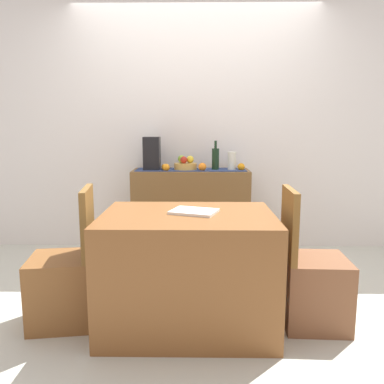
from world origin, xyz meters
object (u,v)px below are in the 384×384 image
object	(u,v)px
chair_near_window	(65,284)
chair_by_corner	(312,285)
sideboard_console	(191,212)
wine_bottle	(215,159)
ceramic_vase	(232,161)
fruit_bowl	(185,166)
open_book	(194,212)
coffee_maker	(152,153)
dining_table	(188,269)

from	to	relation	value
chair_near_window	chair_by_corner	bearing A→B (deg)	-0.06
sideboard_console	wine_bottle	distance (m)	0.59
ceramic_vase	fruit_bowl	bearing A→B (deg)	180.00
chair_near_window	wine_bottle	bearing A→B (deg)	54.77
wine_bottle	open_book	world-z (taller)	wine_bottle
fruit_bowl	coffee_maker	distance (m)	0.36
ceramic_vase	chair_by_corner	size ratio (longest dim) A/B	0.20
wine_bottle	chair_near_window	distance (m)	1.95
dining_table	chair_by_corner	xyz separation A→B (m)	(0.81, 0.00, -0.10)
fruit_bowl	wine_bottle	bearing A→B (deg)	0.00
fruit_bowl	open_book	world-z (taller)	fruit_bowl
sideboard_console	ceramic_vase	world-z (taller)	ceramic_vase
sideboard_console	fruit_bowl	size ratio (longest dim) A/B	5.11
fruit_bowl	chair_near_window	world-z (taller)	fruit_bowl
dining_table	open_book	bearing A→B (deg)	34.39
sideboard_console	dining_table	world-z (taller)	sideboard_console
wine_bottle	chair_by_corner	distance (m)	1.74
wine_bottle	dining_table	world-z (taller)	wine_bottle
wine_bottle	chair_by_corner	xyz separation A→B (m)	(0.57, -1.49, -0.70)
chair_near_window	chair_by_corner	world-z (taller)	same
wine_bottle	coffee_maker	bearing A→B (deg)	-180.00
fruit_bowl	ceramic_vase	world-z (taller)	ceramic_vase
sideboard_console	fruit_bowl	xyz separation A→B (m)	(-0.06, 0.00, 0.47)
sideboard_console	fruit_bowl	bearing A→B (deg)	180.00
wine_bottle	ceramic_vase	bearing A→B (deg)	-0.00
ceramic_vase	chair_near_window	world-z (taller)	ceramic_vase
sideboard_console	dining_table	bearing A→B (deg)	-89.76
sideboard_console	chair_near_window	distance (m)	1.70
wine_bottle	fruit_bowl	bearing A→B (deg)	-180.00
fruit_bowl	ceramic_vase	xyz separation A→B (m)	(0.46, 0.00, 0.05)
coffee_maker	chair_by_corner	distance (m)	2.06
fruit_bowl	coffee_maker	bearing A→B (deg)	180.00
chair_by_corner	sideboard_console	bearing A→B (deg)	118.77
fruit_bowl	wine_bottle	size ratio (longest dim) A/B	0.78
sideboard_console	chair_near_window	world-z (taller)	chair_near_window
chair_by_corner	fruit_bowl	bearing A→B (deg)	120.37
sideboard_console	chair_near_window	xyz separation A→B (m)	(-0.80, -1.48, -0.16)
open_book	chair_near_window	world-z (taller)	chair_near_window
wine_bottle	sideboard_console	bearing A→B (deg)	-180.00
ceramic_vase	dining_table	world-z (taller)	ceramic_vase
ceramic_vase	open_book	distance (m)	1.52
sideboard_console	wine_bottle	world-z (taller)	wine_bottle
open_book	chair_near_window	bearing A→B (deg)	-159.31
fruit_bowl	open_book	xyz separation A→B (m)	(0.10, -1.46, -0.14)
open_book	wine_bottle	bearing A→B (deg)	101.29
fruit_bowl	coffee_maker	size ratio (longest dim) A/B	0.69
wine_bottle	chair_near_window	bearing A→B (deg)	-125.23
dining_table	chair_near_window	distance (m)	0.82
coffee_maker	dining_table	world-z (taller)	coffee_maker
sideboard_console	open_book	world-z (taller)	sideboard_console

